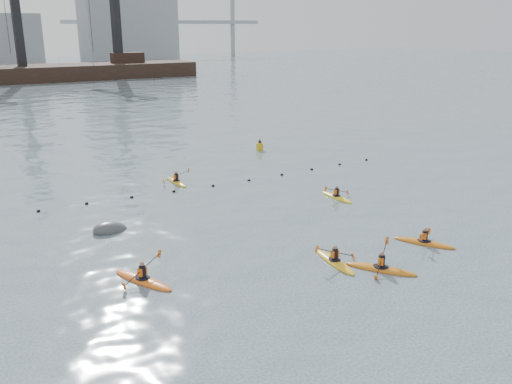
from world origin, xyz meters
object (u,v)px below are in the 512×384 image
(kayaker_0, at_px, (381,268))
(kayaker_2, at_px, (143,279))
(kayaker_3, at_px, (337,197))
(kayaker_4, at_px, (424,242))
(kayaker_5, at_px, (176,181))
(mooring_buoy, at_px, (111,231))
(nav_buoy, at_px, (260,146))
(kayaker_1, at_px, (335,261))

(kayaker_0, xyz_separation_m, kayaker_2, (-10.34, 4.56, 0.00))
(kayaker_0, bearing_deg, kayaker_3, 26.87)
(kayaker_4, bearing_deg, kayaker_5, -99.02)
(mooring_buoy, bearing_deg, kayaker_3, -6.01)
(kayaker_5, bearing_deg, mooring_buoy, -135.95)
(nav_buoy, bearing_deg, kayaker_1, -111.95)
(kayaker_2, relative_size, nav_buoy, 2.97)
(kayaker_0, distance_m, kayaker_3, 11.37)
(kayaker_3, distance_m, kayaker_5, 12.03)
(kayaker_5, relative_size, mooring_buoy, 1.51)
(kayaker_0, distance_m, kayaker_5, 19.24)
(kayaker_2, height_order, mooring_buoy, kayaker_2)
(kayaker_4, height_order, mooring_buoy, kayaker_4)
(kayaker_0, relative_size, kayaker_5, 1.00)
(kayaker_3, bearing_deg, kayaker_0, -119.52)
(nav_buoy, bearing_deg, kayaker_4, -98.99)
(kayaker_4, distance_m, kayaker_5, 19.10)
(kayaker_4, xyz_separation_m, mooring_buoy, (-14.15, 10.38, -0.10))
(kayaker_3, xyz_separation_m, kayaker_5, (-8.08, 8.92, 0.00))
(kayaker_1, xyz_separation_m, kayaker_2, (-8.92, 2.78, 0.01))
(kayaker_3, distance_m, kayaker_4, 8.84)
(kayaker_3, distance_m, mooring_buoy, 15.16)
(kayaker_5, relative_size, nav_buoy, 2.71)
(kayaker_1, height_order, kayaker_3, kayaker_1)
(mooring_buoy, relative_size, nav_buoy, 1.79)
(kayaker_2, xyz_separation_m, mooring_buoy, (0.48, 7.13, -0.11))
(kayaker_3, distance_m, nav_buoy, 15.58)
(kayaker_1, height_order, kayaker_5, kayaker_1)
(kayaker_3, relative_size, kayaker_5, 0.97)
(kayaker_0, bearing_deg, kayaker_2, 120.37)
(kayaker_0, height_order, kayaker_5, kayaker_0)
(nav_buoy, bearing_deg, kayaker_0, -107.68)
(kayaker_3, height_order, nav_buoy, nav_buoy)
(kayaker_2, xyz_separation_m, kayaker_5, (7.48, 14.46, -0.01))
(kayaker_2, height_order, kayaker_5, kayaker_2)
(kayaker_0, distance_m, kayaker_1, 2.28)
(kayaker_1, bearing_deg, kayaker_3, 56.40)
(kayaker_4, distance_m, mooring_buoy, 17.55)
(kayaker_0, bearing_deg, nav_buoy, 36.49)
(nav_buoy, bearing_deg, kayaker_3, -100.68)
(kayaker_1, distance_m, kayaker_2, 9.34)
(kayaker_0, relative_size, kayaker_3, 1.03)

